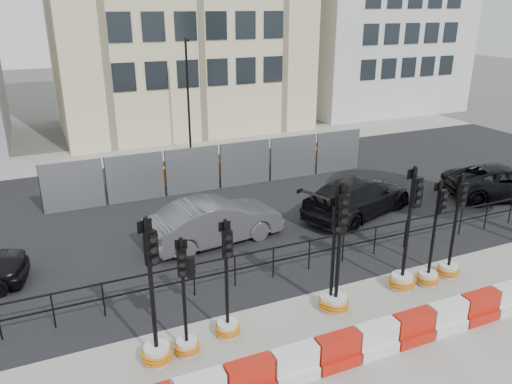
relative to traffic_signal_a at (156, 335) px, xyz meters
name	(u,v)px	position (x,y,z in m)	size (l,w,h in m)	color
ground	(330,289)	(5.18, 1.08, -0.73)	(120.00, 120.00, 0.00)	#51514C
sidewalk_near	(399,352)	(5.18, -1.92, -0.72)	(40.00, 6.00, 0.02)	gray
road	(237,204)	(5.18, 8.08, -0.72)	(40.00, 14.00, 0.03)	black
sidewalk_far	(177,149)	(5.18, 17.08, -0.72)	(40.00, 4.00, 0.02)	gray
kerb_railing	(309,250)	(5.18, 2.28, -0.05)	(18.00, 0.04, 1.00)	black
heras_fencing	(225,167)	(5.75, 10.94, -0.08)	(14.33, 1.72, 2.00)	gray
lamp_post_far	(188,93)	(5.68, 16.06, 2.49)	(0.12, 0.56, 6.00)	black
barrier_row	(395,334)	(5.18, -1.72, -0.37)	(16.75, 0.50, 0.80)	red
traffic_signal_a	(156,335)	(0.00, 0.00, 0.00)	(0.70, 0.70, 3.56)	white
traffic_signal_b	(186,328)	(0.70, 0.02, -0.03)	(0.58, 0.58, 2.95)	white
traffic_signal_c	(228,313)	(1.79, 0.27, -0.10)	(0.61, 0.61, 3.08)	white
traffic_signal_d	(332,284)	(4.67, 0.21, 0.04)	(0.64, 0.64, 3.23)	white
traffic_signal_e	(337,286)	(4.74, 0.10, 0.01)	(0.71, 0.71, 3.59)	white
traffic_signal_f	(405,262)	(7.05, 0.27, 0.13)	(0.72, 0.72, 3.64)	white
traffic_signal_g	(430,264)	(7.87, 0.14, -0.08)	(0.63, 0.63, 3.17)	white
traffic_signal_h	(450,257)	(8.74, 0.26, -0.07)	(0.63, 0.63, 3.21)	white
car_b	(215,221)	(3.24, 5.26, 0.02)	(4.77, 2.18, 1.52)	#4C4C51
car_c	(358,196)	(9.00, 5.29, 0.00)	(5.47, 3.62, 1.47)	black
car_d	(506,182)	(15.64, 4.31, -0.06)	(5.35, 3.69, 1.36)	black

